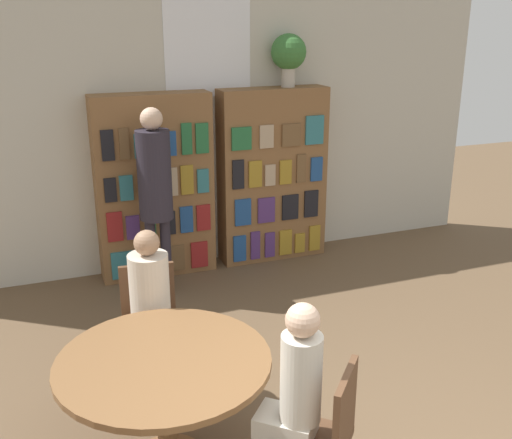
{
  "coord_description": "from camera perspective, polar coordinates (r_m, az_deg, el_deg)",
  "views": [
    {
      "loc": [
        -1.78,
        -2.02,
        2.59
      ],
      "look_at": [
        -0.17,
        2.2,
        1.05
      ],
      "focal_mm": 42.0,
      "sensor_mm": 36.0,
      "label": 1
    }
  ],
  "objects": [
    {
      "name": "flower_vase",
      "position": [
        6.41,
        3.12,
        15.48
      ],
      "size": [
        0.37,
        0.37,
        0.54
      ],
      "color": "#B7AD9E",
      "rests_on": "bookshelf_right"
    },
    {
      "name": "wall_back",
      "position": [
        6.39,
        -4.5,
        9.02
      ],
      "size": [
        6.4,
        0.07,
        3.0
      ],
      "color": "beige",
      "rests_on": "ground_plane"
    },
    {
      "name": "librarian_standing",
      "position": [
        5.64,
        -9.6,
        3.49
      ],
      "size": [
        0.32,
        0.59,
        1.82
      ],
      "color": "#28232D",
      "rests_on": "ground_plane"
    },
    {
      "name": "bookshelf_right",
      "position": [
        6.54,
        1.58,
        4.19
      ],
      "size": [
        1.18,
        0.34,
        1.88
      ],
      "color": "brown",
      "rests_on": "ground_plane"
    },
    {
      "name": "chair_far_side",
      "position": [
        3.4,
        6.55,
        -19.62
      ],
      "size": [
        0.56,
        0.56,
        0.87
      ],
      "rotation": [
        0.0,
        0.0,
        0.84
      ],
      "color": "brown",
      "rests_on": "ground_plane"
    },
    {
      "name": "reading_table",
      "position": [
        3.63,
        -8.71,
        -14.48
      ],
      "size": [
        1.25,
        1.25,
        0.72
      ],
      "color": "brown",
      "rests_on": "ground_plane"
    },
    {
      "name": "seated_reader_right",
      "position": [
        3.33,
        3.43,
        -16.35
      ],
      "size": [
        0.39,
        0.38,
        1.22
      ],
      "rotation": [
        0.0,
        0.0,
        0.84
      ],
      "color": "beige",
      "rests_on": "ground_plane"
    },
    {
      "name": "bookshelf_left",
      "position": [
        6.18,
        -9.62,
        3.05
      ],
      "size": [
        1.18,
        0.34,
        1.88
      ],
      "color": "brown",
      "rests_on": "ground_plane"
    },
    {
      "name": "seated_reader_left",
      "position": [
        4.27,
        -9.99,
        -7.87
      ],
      "size": [
        0.31,
        0.39,
        1.22
      ],
      "rotation": [
        0.0,
        0.0,
        -3.25
      ],
      "color": "beige",
      "rests_on": "ground_plane"
    },
    {
      "name": "chair_left_side",
      "position": [
        4.52,
        -10.05,
        -9.29
      ],
      "size": [
        0.44,
        0.44,
        0.87
      ],
      "rotation": [
        0.0,
        0.0,
        -3.25
      ],
      "color": "brown",
      "rests_on": "ground_plane"
    }
  ]
}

